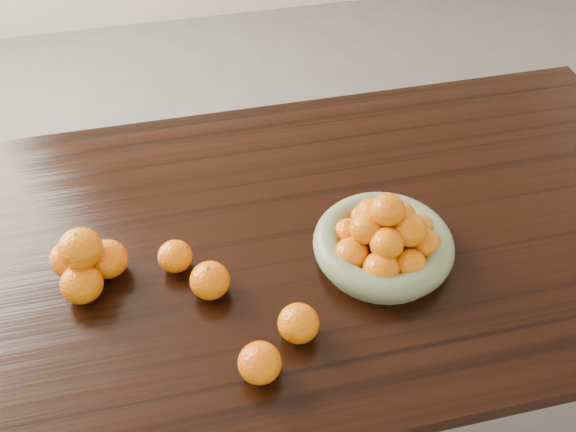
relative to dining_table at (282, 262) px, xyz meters
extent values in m
plane|color=#5B5956|center=(0.00, 0.00, -0.66)|extent=(5.00, 5.00, 0.00)
cube|color=black|center=(0.00, 0.00, 0.07)|extent=(2.00, 1.00, 0.04)
cube|color=black|center=(0.93, 0.43, -0.31)|extent=(0.08, 0.08, 0.71)
cylinder|color=#697556|center=(0.20, -0.10, 0.10)|extent=(0.27, 0.27, 0.01)
torus|color=#697556|center=(0.20, -0.10, 0.12)|extent=(0.30, 0.30, 0.06)
ellipsoid|color=orange|center=(0.28, -0.09, 0.14)|extent=(0.07, 0.07, 0.07)
ellipsoid|color=orange|center=(0.23, -0.03, 0.13)|extent=(0.07, 0.07, 0.06)
ellipsoid|color=orange|center=(0.18, -0.03, 0.13)|extent=(0.07, 0.07, 0.06)
ellipsoid|color=orange|center=(0.13, -0.06, 0.13)|extent=(0.07, 0.07, 0.06)
ellipsoid|color=orange|center=(0.12, -0.13, 0.14)|extent=(0.08, 0.08, 0.07)
ellipsoid|color=orange|center=(0.17, -0.18, 0.14)|extent=(0.08, 0.08, 0.07)
ellipsoid|color=orange|center=(0.23, -0.18, 0.14)|extent=(0.07, 0.07, 0.07)
ellipsoid|color=orange|center=(0.28, -0.14, 0.14)|extent=(0.08, 0.08, 0.07)
ellipsoid|color=orange|center=(0.21, -0.11, 0.14)|extent=(0.07, 0.07, 0.07)
ellipsoid|color=orange|center=(0.24, -0.08, 0.18)|extent=(0.07, 0.07, 0.06)
ellipsoid|color=orange|center=(0.18, -0.06, 0.18)|extent=(0.07, 0.07, 0.07)
ellipsoid|color=orange|center=(0.16, -0.11, 0.18)|extent=(0.07, 0.07, 0.07)
ellipsoid|color=orange|center=(0.19, -0.15, 0.18)|extent=(0.07, 0.07, 0.07)
ellipsoid|color=orange|center=(0.24, -0.13, 0.18)|extent=(0.07, 0.07, 0.07)
ellipsoid|color=orange|center=(0.20, -0.10, 0.22)|extent=(0.07, 0.07, 0.07)
ellipsoid|color=orange|center=(-0.43, -0.08, 0.13)|extent=(0.09, 0.09, 0.08)
ellipsoid|color=orange|center=(-0.38, -0.02, 0.13)|extent=(0.09, 0.09, 0.08)
ellipsoid|color=orange|center=(-0.45, 0.00, 0.13)|extent=(0.09, 0.09, 0.08)
ellipsoid|color=orange|center=(-0.42, -0.03, 0.19)|extent=(0.09, 0.09, 0.08)
ellipsoid|color=orange|center=(-0.18, -0.13, 0.13)|extent=(0.08, 0.08, 0.08)
ellipsoid|color=orange|center=(-0.11, -0.34, 0.13)|extent=(0.08, 0.08, 0.08)
ellipsoid|color=orange|center=(-0.03, -0.27, 0.13)|extent=(0.08, 0.08, 0.08)
ellipsoid|color=orange|center=(-0.24, -0.04, 0.12)|extent=(0.07, 0.07, 0.07)
camera|label=1|loc=(-0.21, -0.97, 1.14)|focal=40.00mm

